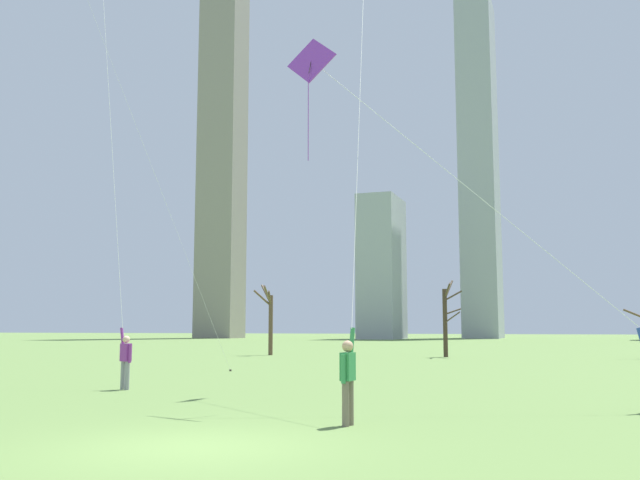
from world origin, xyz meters
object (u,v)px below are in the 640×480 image
kite_flyer_midfield_left_orange (119,250)px  bare_tree_leftmost (270,317)px  bare_tree_left_of_center (446,318)px  kite_flyer_midfield_center_purple (552,279)px  kite_flyer_foreground_right_teal (353,244)px  distant_kite_high_overhead_pink (97,23)px

kite_flyer_midfield_left_orange → bare_tree_leftmost: (-5.73, 25.26, -1.81)m
bare_tree_leftmost → bare_tree_left_of_center: bare_tree_left_of_center is taller
kite_flyer_midfield_center_purple → bare_tree_leftmost: 33.34m
kite_flyer_midfield_center_purple → bare_tree_left_of_center: (-7.22, 28.21, -0.50)m
kite_flyer_foreground_right_teal → bare_tree_leftmost: kite_flyer_foreground_right_teal is taller
kite_flyer_midfield_left_orange → bare_tree_leftmost: bearing=102.8°
distant_kite_high_overhead_pink → kite_flyer_foreground_right_teal: bearing=-31.0°
kite_flyer_midfield_center_purple → kite_flyer_foreground_right_teal: bearing=-151.4°
kite_flyer_midfield_left_orange → distant_kite_high_overhead_pink: (-4.32, 3.91, 10.08)m
distant_kite_high_overhead_pink → bare_tree_left_of_center: (10.55, 22.30, -11.96)m
bare_tree_leftmost → kite_flyer_midfield_center_purple: bearing=-54.9°
kite_flyer_foreground_right_teal → bare_tree_left_of_center: (-3.06, 30.48, -1.22)m
kite_flyer_midfield_left_orange → bare_tree_leftmost: 25.97m
kite_flyer_foreground_right_teal → kite_flyer_midfield_left_orange: 10.25m
kite_flyer_foreground_right_teal → kite_flyer_midfield_left_orange: size_ratio=0.81×
kite_flyer_midfield_left_orange → kite_flyer_foreground_right_teal: bearing=-24.7°
kite_flyer_foreground_right_teal → distant_kite_high_overhead_pink: distant_kite_high_overhead_pink is taller
distant_kite_high_overhead_pink → bare_tree_leftmost: distant_kite_high_overhead_pink is taller
kite_flyer_midfield_center_purple → bare_tree_left_of_center: size_ratio=1.91×
kite_flyer_midfield_center_purple → distant_kite_high_overhead_pink: distant_kite_high_overhead_pink is taller
kite_flyer_midfield_center_purple → kite_flyer_foreground_right_teal: 4.79m
kite_flyer_foreground_right_teal → kite_flyer_midfield_left_orange: bearing=155.3°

